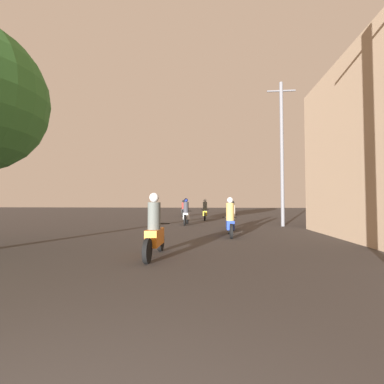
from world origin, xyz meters
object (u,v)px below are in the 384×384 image
object	(u,v)px
motorcycle_yellow	(205,211)
motorcycle_orange	(155,231)
motorcycle_blue	(230,221)
motorcycle_black	(184,210)
motorcycle_white	(186,214)
utility_pole_far	(282,151)
motorcycle_silver	(232,218)

from	to	relation	value
motorcycle_yellow	motorcycle_orange	bearing A→B (deg)	-84.32
motorcycle_orange	motorcycle_yellow	distance (m)	13.34
motorcycle_blue	motorcycle_black	size ratio (longest dim) A/B	0.93
motorcycle_yellow	motorcycle_black	world-z (taller)	motorcycle_yellow
motorcycle_blue	motorcycle_white	size ratio (longest dim) A/B	0.99
motorcycle_blue	motorcycle_yellow	xyz separation A→B (m)	(-1.33, 9.24, 0.02)
motorcycle_orange	motorcycle_black	size ratio (longest dim) A/B	0.96
motorcycle_white	motorcycle_yellow	world-z (taller)	motorcycle_yellow
motorcycle_yellow	motorcycle_white	bearing A→B (deg)	-94.73
motorcycle_orange	utility_pole_far	distance (m)	10.76
utility_pole_far	motorcycle_white	bearing A→B (deg)	173.14
motorcycle_orange	motorcycle_white	xyz separation A→B (m)	(-0.19, 9.22, 0.01)
motorcycle_yellow	motorcycle_black	distance (m)	5.51
motorcycle_blue	motorcycle_silver	world-z (taller)	motorcycle_blue
motorcycle_blue	motorcycle_black	xyz separation A→B (m)	(-3.59, 14.26, -0.01)
motorcycle_white	motorcycle_yellow	bearing A→B (deg)	84.33
motorcycle_black	utility_pole_far	world-z (taller)	utility_pole_far
motorcycle_blue	utility_pole_far	size ratio (longest dim) A/B	0.24
motorcycle_orange	utility_pole_far	world-z (taller)	utility_pole_far
motorcycle_blue	motorcycle_silver	size ratio (longest dim) A/B	1.04
motorcycle_blue	motorcycle_silver	xyz separation A→B (m)	(0.25, 2.53, -0.04)
motorcycle_black	motorcycle_blue	bearing A→B (deg)	-73.28
motorcycle_silver	motorcycle_white	xyz separation A→B (m)	(-2.61, 2.60, 0.05)
motorcycle_orange	motorcycle_yellow	size ratio (longest dim) A/B	0.97
motorcycle_blue	motorcycle_white	xyz separation A→B (m)	(-2.35, 5.14, 0.02)
motorcycle_silver	motorcycle_yellow	bearing A→B (deg)	112.69
motorcycle_blue	utility_pole_far	distance (m)	6.64
motorcycle_yellow	utility_pole_far	bearing A→B (deg)	-36.93
motorcycle_black	motorcycle_yellow	bearing A→B (deg)	-63.20
motorcycle_white	motorcycle_black	world-z (taller)	motorcycle_white
motorcycle_black	motorcycle_silver	bearing A→B (deg)	-69.26
motorcycle_black	utility_pole_far	size ratio (longest dim) A/B	0.26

